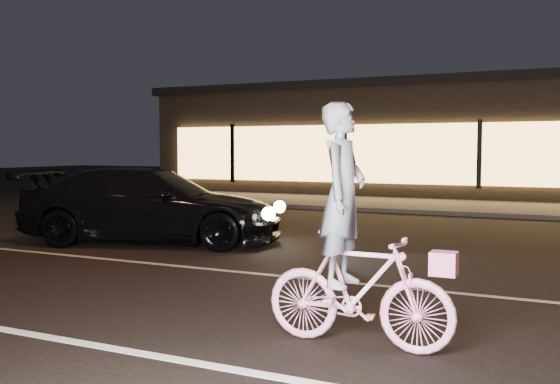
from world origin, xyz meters
The scene contains 7 objects.
ground centered at (0.00, 0.00, 0.00)m, with size 90.00×90.00×0.00m, color black.
lane_stripe_near centered at (0.00, -1.50, 0.00)m, with size 60.00×0.12×0.01m, color silver.
lane_stripe_far centered at (0.00, 2.00, 0.00)m, with size 60.00×0.10×0.01m, color gray.
sidewalk centered at (0.00, 13.00, 0.06)m, with size 30.00×4.00×0.12m, color #383533.
storefront centered at (0.00, 18.97, 2.15)m, with size 25.40×8.42×4.20m.
cyclist centered at (1.02, -0.51, 0.78)m, with size 1.74×0.60×2.19m.
sedan centered at (-4.44, 3.78, 0.71)m, with size 5.27×3.34×1.42m.
Camera 1 is at (2.79, -5.76, 1.78)m, focal length 40.00 mm.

